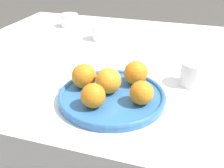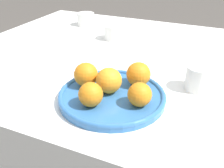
% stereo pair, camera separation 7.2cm
% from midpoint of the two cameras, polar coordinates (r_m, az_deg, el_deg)
% --- Properties ---
extents(table, '(1.54, 1.07, 0.73)m').
position_cam_midpoint_polar(table, '(1.19, 4.26, -10.93)').
color(table, white).
rests_on(table, ground_plane).
extents(fruit_platter, '(0.30, 0.30, 0.02)m').
position_cam_midpoint_polar(fruit_platter, '(0.74, -2.79, -2.66)').
color(fruit_platter, '#336BAD').
rests_on(fruit_platter, table).
extents(orange_0, '(0.06, 0.06, 0.06)m').
position_cam_midpoint_polar(orange_0, '(0.67, -7.20, -2.64)').
color(orange_0, orange).
rests_on(orange_0, fruit_platter).
extents(orange_1, '(0.07, 0.07, 0.07)m').
position_cam_midpoint_polar(orange_1, '(0.73, -3.62, 0.65)').
color(orange_1, orange).
rests_on(orange_1, fruit_platter).
extents(orange_2, '(0.07, 0.07, 0.07)m').
position_cam_midpoint_polar(orange_2, '(0.77, 2.58, 2.35)').
color(orange_2, orange).
rests_on(orange_2, fruit_platter).
extents(orange_3, '(0.06, 0.06, 0.06)m').
position_cam_midpoint_polar(orange_3, '(0.68, 3.46, -2.02)').
color(orange_3, orange).
rests_on(orange_3, fruit_platter).
extents(orange_4, '(0.07, 0.07, 0.07)m').
position_cam_midpoint_polar(orange_4, '(0.76, -8.84, 1.65)').
color(orange_4, orange).
rests_on(orange_4, fruit_platter).
extents(cup_1, '(0.09, 0.09, 0.06)m').
position_cam_midpoint_polar(cup_1, '(1.41, -10.73, 13.47)').
color(cup_1, white).
rests_on(cup_1, table).
extents(cup_2, '(0.09, 0.09, 0.06)m').
position_cam_midpoint_polar(cup_2, '(1.20, -4.14, 11.11)').
color(cup_2, white).
rests_on(cup_2, table).
extents(cup_3, '(0.08, 0.08, 0.07)m').
position_cam_midpoint_polar(cup_3, '(0.83, 14.96, 2.10)').
color(cup_3, white).
rests_on(cup_3, table).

